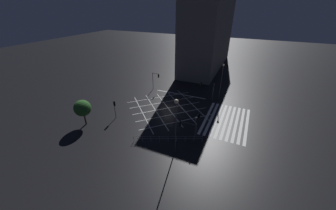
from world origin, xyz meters
TOP-DOWN VIEW (x-y plane):
  - ground_plane at (0.00, 0.00)m, footprint 200.00×200.00m
  - road_markings at (0.34, -8.22)m, footprint 18.44×24.96m
  - office_building at (31.87, 0.01)m, footprint 32.14×10.06m
  - traffic_light_ne_cross at (7.37, 6.52)m, footprint 0.36×1.89m
  - traffic_light_sw_main at (-6.91, -8.11)m, footprint 2.07×0.36m
  - traffic_light_se_main at (8.22, -7.40)m, footprint 0.39×0.36m
  - traffic_light_se_cross at (7.46, -6.04)m, footprint 0.36×3.07m
  - traffic_light_sw_cross at (-8.10, -6.72)m, footprint 0.36×2.90m
  - traffic_light_nw_main at (-7.39, 7.55)m, footprint 0.39×0.36m
  - street_lamp_east at (8.32, -8.91)m, footprint 0.45×0.45m
  - street_lamp_west at (-11.47, -6.27)m, footprint 0.59×0.59m
  - street_tree_near at (-11.44, 11.11)m, footprint 2.88×2.88m
  - pedestrian_railing at (-9.86, -4.40)m, footprint 4.44×9.89m

SIDE VIEW (x-z plane):
  - ground_plane at x=0.00m, z-range 0.00..0.00m
  - road_markings at x=0.34m, z-range 0.00..0.01m
  - pedestrian_railing at x=-9.86m, z-range 0.15..1.20m
  - traffic_light_sw_cross at x=-8.10m, z-range 0.77..4.01m
  - traffic_light_nw_main at x=-7.39m, z-range 0.76..4.26m
  - traffic_light_se_main at x=8.22m, z-range 0.77..4.34m
  - traffic_light_se_cross at x=7.46m, z-range 0.98..5.01m
  - traffic_light_sw_main at x=-6.91m, z-range 0.99..5.35m
  - traffic_light_ne_cross at x=7.37m, z-range 1.00..5.43m
  - street_tree_near at x=-11.44m, z-range 0.92..5.66m
  - street_lamp_east at x=8.32m, z-range 1.33..9.51m
  - street_lamp_west at x=-11.47m, z-range 2.15..10.74m
  - office_building at x=31.87m, z-range 0.00..24.15m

